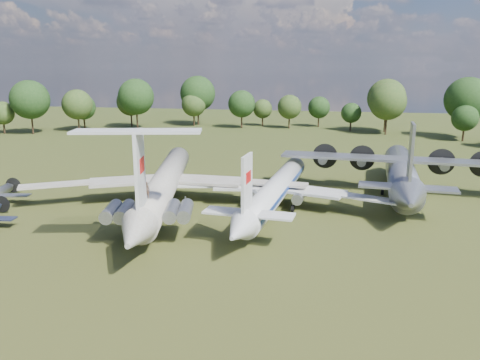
% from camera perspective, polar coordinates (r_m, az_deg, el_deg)
% --- Properties ---
extents(ground, '(300.00, 300.00, 0.00)m').
position_cam_1_polar(ground, '(66.84, -8.14, -3.05)').
color(ground, '#203B13').
rests_on(ground, ground).
extents(il62_airliner, '(50.41, 59.53, 5.11)m').
position_cam_1_polar(il62_airliner, '(66.32, -9.14, -0.93)').
color(il62_airliner, beige).
rests_on(il62_airliner, ground).
extents(tu104_jet, '(36.26, 46.10, 4.34)m').
position_cam_1_polar(tu104_jet, '(64.09, 4.38, -1.66)').
color(tu104_jet, silver).
rests_on(tu104_jet, ground).
extents(an12_transport, '(40.00, 43.97, 5.41)m').
position_cam_1_polar(an12_transport, '(75.14, 19.04, 0.33)').
color(an12_transport, '#A2A4AA').
rests_on(an12_transport, ground).
extents(person_on_il62, '(0.70, 0.49, 1.84)m').
position_cam_1_polar(person_on_il62, '(51.78, -11.32, -1.19)').
color(person_on_il62, '#94674B').
rests_on(person_on_il62, il62_airliner).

